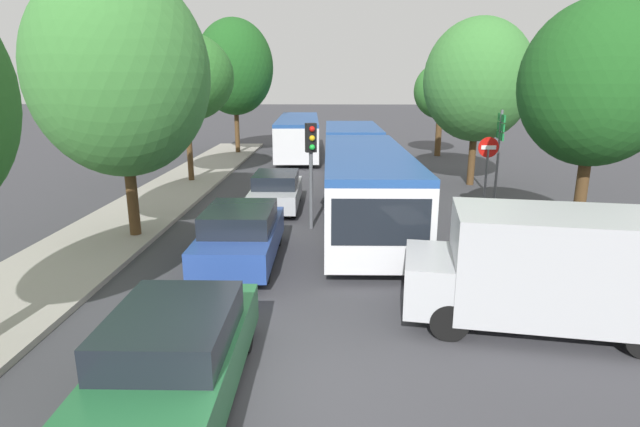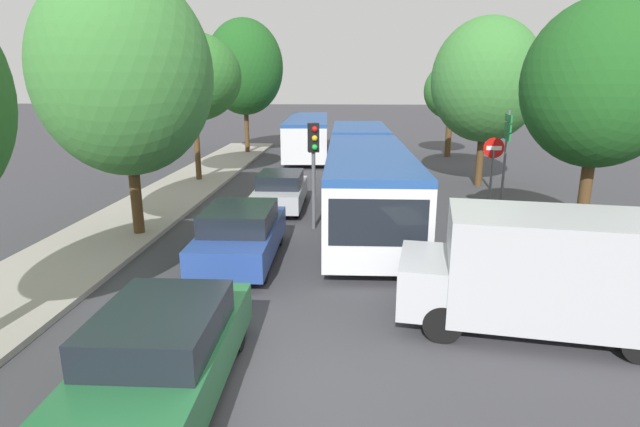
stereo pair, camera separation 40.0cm
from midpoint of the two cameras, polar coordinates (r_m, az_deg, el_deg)
The scene contains 17 objects.
ground_plane at distance 8.35m, azimuth -2.69°, elevation -18.94°, with size 200.00×200.00×0.00m, color #3D3D42.
kerb_strip_left at distance 21.38m, azimuth -16.32°, elevation 1.89°, with size 3.20×35.39×0.14m, color #9E998E.
articulated_bus at distance 19.63m, azimuth 5.57°, elevation 5.46°, with size 2.85×17.15×2.54m.
city_bus_rear at distance 32.56m, azimuth -1.06°, elevation 9.13°, with size 3.02×11.33×2.42m.
queued_car_green at distance 7.99m, azimuth -15.95°, elevation -14.91°, with size 1.86×4.30×1.49m.
queued_car_blue at distance 13.23m, azimuth -8.19°, elevation -2.34°, with size 1.89×4.38×1.52m.
queued_car_silver at distance 18.71m, azimuth -3.89°, elevation 2.65°, with size 1.73×4.01×1.39m.
white_van at distance 10.36m, azimuth 25.52°, elevation -5.84°, with size 5.24×2.71×2.31m.
traffic_light at distance 15.75m, azimuth -0.00°, elevation 7.02°, with size 0.38×0.40×3.40m.
no_entry_sign at distance 18.12m, azimuth 19.69°, elevation 5.20°, with size 0.70×0.08×2.82m.
direction_sign_post at distance 20.64m, azimuth 21.11°, elevation 8.10°, with size 0.26×1.39×3.60m.
tree_left_mid at distance 15.65m, azimuth -20.40°, elevation 14.21°, with size 5.00×5.00×7.77m.
tree_left_far at distance 24.05m, azimuth -13.66°, elevation 14.68°, with size 4.39×4.39×6.83m.
tree_left_distant at distance 33.37m, azimuth -8.20°, elevation 15.96°, with size 4.90×4.90×8.51m.
tree_right_near at distance 14.20m, azimuth 30.08°, elevation 12.67°, with size 3.66×3.66×6.62m.
tree_right_mid at distance 23.78m, azimuth 18.95°, elevation 14.19°, with size 4.77×4.77×7.38m.
tree_right_far at distance 32.94m, azimuth 15.13°, elevation 13.35°, with size 3.38×3.38×5.83m.
Camera 2 is at (0.99, -6.89, 4.64)m, focal length 28.00 mm.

